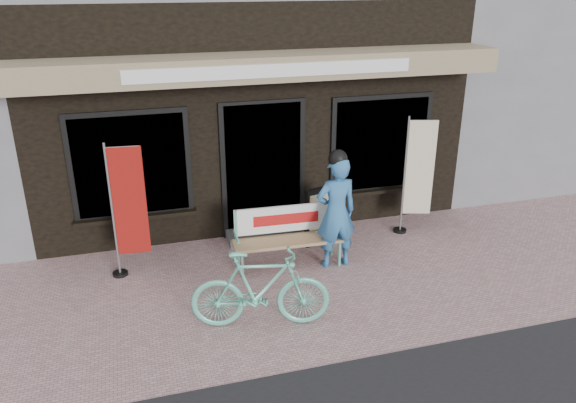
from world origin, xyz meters
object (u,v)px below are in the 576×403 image
object	(u,v)px
person	(336,210)
menu_stand	(319,216)
nobori_red	(127,209)
nobori_cream	(417,174)
bicycle	(260,289)
bench	(288,232)

from	to	relation	value
person	menu_stand	bearing A→B (deg)	87.89
nobori_red	nobori_cream	distance (m)	4.46
nobori_cream	bicycle	bearing A→B (deg)	-132.21
person	menu_stand	world-z (taller)	person
bicycle	menu_stand	bearing A→B (deg)	-23.70
bench	person	size ratio (longest dim) A/B	0.92
bench	person	xyz separation A→B (m)	(0.65, -0.23, 0.35)
bicycle	person	bearing A→B (deg)	-36.81
person	nobori_cream	world-z (taller)	nobori_cream
nobori_red	menu_stand	distance (m)	2.88
bicycle	nobori_red	size ratio (longest dim) A/B	0.86
nobori_cream	nobori_red	bearing A→B (deg)	-162.15
nobori_red	nobori_cream	size ratio (longest dim) A/B	1.00
bicycle	nobori_cream	distance (m)	3.61
bench	nobori_red	bearing A→B (deg)	174.79
nobori_red	menu_stand	size ratio (longest dim) A/B	2.06
bench	nobori_cream	size ratio (longest dim) A/B	0.83
menu_stand	nobori_cream	bearing A→B (deg)	-13.33
nobori_cream	menu_stand	size ratio (longest dim) A/B	2.07
bench	bicycle	size ratio (longest dim) A/B	0.97
nobori_red	nobori_cream	world-z (taller)	nobori_cream
person	menu_stand	size ratio (longest dim) A/B	1.87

